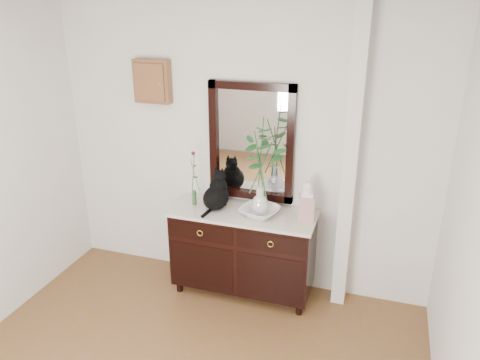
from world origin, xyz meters
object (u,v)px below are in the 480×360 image
(sideboard, at_px, (243,248))
(lotus_bowl, at_px, (260,212))
(cat, at_px, (216,190))
(ginger_jar, at_px, (307,201))

(sideboard, bearing_deg, lotus_bowl, -12.42)
(cat, relative_size, ginger_jar, 1.00)
(sideboard, distance_m, lotus_bowl, 0.45)
(cat, bearing_deg, ginger_jar, 8.24)
(lotus_bowl, bearing_deg, cat, 175.50)
(lotus_bowl, bearing_deg, ginger_jar, 7.90)
(ginger_jar, bearing_deg, sideboard, -177.99)
(lotus_bowl, height_order, ginger_jar, ginger_jar)
(cat, bearing_deg, lotus_bowl, 2.19)
(sideboard, height_order, cat, cat)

